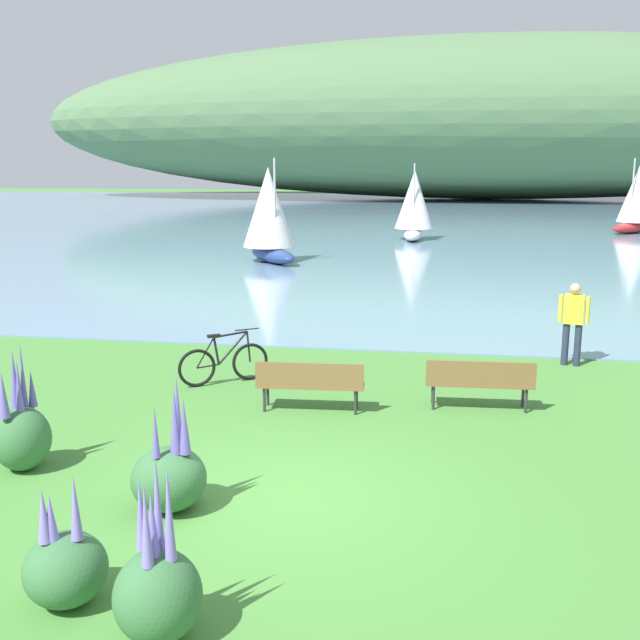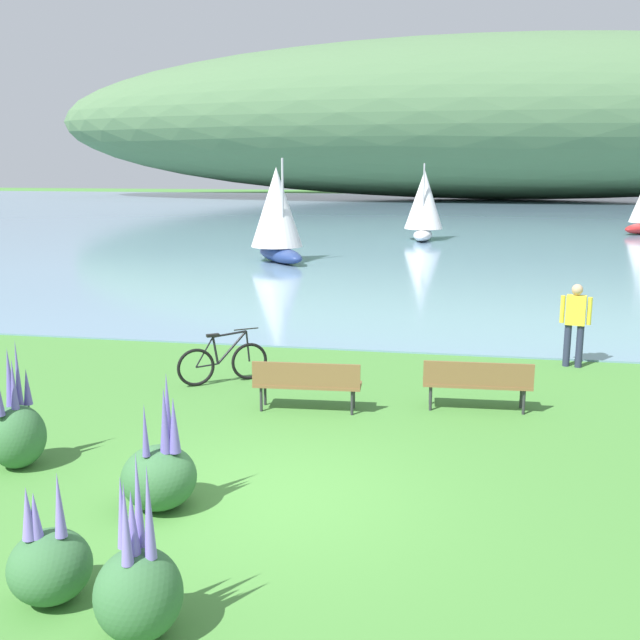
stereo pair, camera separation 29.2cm
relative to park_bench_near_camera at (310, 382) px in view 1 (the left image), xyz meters
name	(u,v)px [view 1 (the left image)]	position (x,y,z in m)	size (l,w,h in m)	color
ground_plane	(286,497)	(0.26, -3.26, -0.52)	(200.00, 200.00, 0.00)	#478438
bay_water	(417,218)	(0.26, 44.16, -0.50)	(180.00, 80.00, 0.04)	#6B8EA8
distant_hillside	(488,119)	(6.70, 73.13, 8.09)	(100.97, 28.00, 17.14)	#4C7047
park_bench_near_camera	(310,382)	(0.00, 0.00, 0.00)	(1.83, 0.58, 0.88)	brown
park_bench_further_along	(480,380)	(2.80, 0.55, 0.00)	(1.82, 0.56, 0.88)	brown
bicycle_leaning_near_bench	(224,363)	(-1.89, 1.34, -0.12)	(1.49, 1.06, 1.01)	black
person_at_shoreline	(573,319)	(4.79, 3.71, 0.46)	(0.60, 0.30, 1.71)	#282D47
echium_bush_closest_to_camera	(65,566)	(-1.32, -5.83, -0.14)	(0.79, 0.79, 1.32)	#386B3D
echium_bush_beside_closest	(169,475)	(-1.05, -3.80, -0.08)	(0.91, 0.91, 1.69)	#386B3D
echium_bush_mid_cluster	(158,589)	(-0.26, -6.20, -0.04)	(0.78, 0.78, 1.69)	#386B3D
echium_bush_far_cluster	(21,434)	(-3.45, -2.99, -0.01)	(0.78, 0.78, 1.77)	#386B3D
sailboat_nearest_to_shore	(637,198)	(13.18, 33.99, 1.52)	(3.36, 3.43, 4.25)	#B22323
sailboat_mid_bay	(269,214)	(-4.90, 18.19, 1.50)	(3.19, 3.48, 4.21)	navy
sailboat_toward_hillside	(414,204)	(0.63, 28.05, 1.39)	(2.04, 3.40, 3.98)	white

